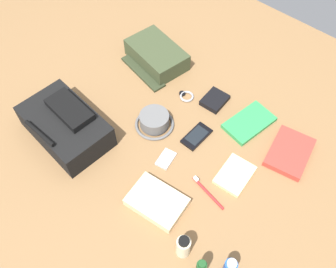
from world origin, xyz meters
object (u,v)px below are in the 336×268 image
Objects in this scene: wallet at (215,100)px; lotion_bottle at (183,246)px; toiletry_pouch at (156,56)px; cell_phone at (197,136)px; bucket_hat at (154,121)px; toothbrush at (206,191)px; wristwatch at (186,96)px; backpack at (66,125)px; deodorant_spray at (230,268)px; folded_towel at (157,202)px; paperback_novel at (290,153)px; media_player at (166,159)px; travel_guidebook at (249,123)px; notepad at (235,175)px.

lotion_bottle is at bearing 114.73° from wallet.
toiletry_pouch reaches higher than cell_phone.
toiletry_pouch is 1.87× the size of bucket_hat.
toothbrush reaches higher than cell_phone.
bucket_hat is 0.21m from wristwatch.
backpack is 0.54m from toiletry_pouch.
wallet is at bearing -49.44° from deodorant_spray.
toiletry_pouch is 0.72m from folded_towel.
toiletry_pouch is at bearing -16.71° from wristwatch.
paperback_novel is 3.21× the size of wristwatch.
backpack reaches higher than paperback_novel.
backpack is at bearing 24.19° from media_player.
lotion_bottle is 0.37m from media_player.
lotion_bottle reaches higher than travel_guidebook.
backpack is at bearing 48.64° from bucket_hat.
wristwatch is at bearing -30.15° from notepad.
deodorant_spray is 0.72m from wallet.
toiletry_pouch is at bearing -42.03° from lotion_bottle.
notepad is 0.31m from folded_towel.
wristwatch is (0.58, -0.49, -0.05)m from deodorant_spray.
paperback_novel is at bearing -153.72° from bucket_hat.
paperback_novel is 0.49m from wristwatch.
travel_guidebook is (0.29, -0.54, -0.04)m from deodorant_spray.
lotion_bottle is (-0.43, 0.33, 0.03)m from bucket_hat.
deodorant_spray is at bearing 117.78° from travel_guidebook.
wristwatch is 0.47× the size of notepad.
deodorant_spray reaches higher than travel_guidebook.
lotion_bottle reaches higher than folded_towel.
backpack is at bearing -1.20° from deodorant_spray.
wristwatch is 0.46m from toothbrush.
cell_phone is 1.18× the size of wallet.
toothbrush is at bearing 178.53° from media_player.
folded_towel is (0.10, 0.16, 0.01)m from toothbrush.
lotion_bottle reaches higher than bucket_hat.
cell_phone is at bearing -98.16° from media_player.
backpack reaches higher than toiletry_pouch.
backpack is 1.87× the size of folded_towel.
travel_guidebook is at bearing -95.28° from folded_towel.
paperback_novel is (-0.07, -0.57, -0.04)m from lotion_bottle.
wallet is at bearing -123.18° from backpack.
travel_guidebook is 1.50× the size of notepad.
deodorant_spray is 0.49× the size of paperback_novel.
deodorant_spray is 0.76m from wristwatch.
bucket_hat is at bearing 41.95° from travel_guidebook.
lotion_bottle is 0.74× the size of notepad.
bucket_hat is at bearing 21.75° from cell_phone.
media_player is at bearing -58.60° from folded_towel.
toothbrush is (0.15, 0.34, -0.01)m from paperback_novel.
deodorant_spray is at bearing 99.12° from paperback_novel.
backpack is 0.35m from bucket_hat.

